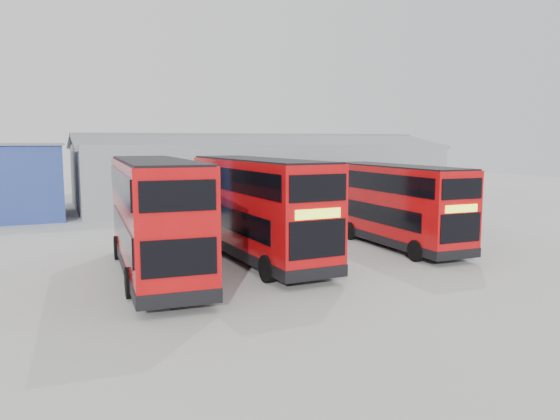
% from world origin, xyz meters
% --- Properties ---
extents(ground_plane, '(120.00, 120.00, 0.00)m').
position_xyz_m(ground_plane, '(0.00, 0.00, 0.00)').
color(ground_plane, '#A0A09B').
rests_on(ground_plane, ground).
extents(maintenance_shed, '(30.50, 12.00, 5.89)m').
position_xyz_m(maintenance_shed, '(8.00, 20.00, 2.60)').
color(maintenance_shed, gray).
rests_on(maintenance_shed, ground).
extents(double_decker_left, '(3.31, 10.96, 4.58)m').
position_xyz_m(double_decker_left, '(-5.34, -2.52, 2.28)').
color(double_decker_left, '#B80A0D').
rests_on(double_decker_left, ground).
extents(double_decker_centre, '(3.02, 10.77, 4.51)m').
position_xyz_m(double_decker_centre, '(-0.63, -1.39, 2.25)').
color(double_decker_centre, '#B80A0D').
rests_on(double_decker_centre, ground).
extents(double_decker_right, '(2.65, 9.74, 4.09)m').
position_xyz_m(double_decker_right, '(6.81, -1.13, 2.04)').
color(double_decker_right, '#B80A0D').
rests_on(double_decker_right, ground).
extents(single_decker_blue, '(3.20, 11.53, 3.09)m').
position_xyz_m(single_decker_blue, '(11.69, 5.96, 1.54)').
color(single_decker_blue, '#0B1333').
rests_on(single_decker_blue, ground).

